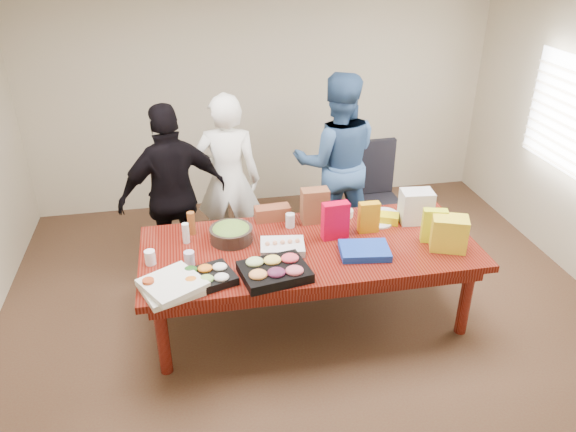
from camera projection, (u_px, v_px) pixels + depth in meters
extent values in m
cube|color=#47301E|center=(308.00, 318.00, 5.00)|extent=(5.50, 5.00, 0.02)
cube|color=beige|center=(263.00, 95.00, 6.54)|extent=(5.50, 0.04, 2.70)
cube|color=white|center=(574.00, 118.00, 5.28)|extent=(0.03, 1.40, 1.10)
cube|color=beige|center=(571.00, 118.00, 5.27)|extent=(0.04, 1.36, 1.00)
cube|color=#4C1C0F|center=(309.00, 282.00, 4.82)|extent=(2.80, 1.20, 0.75)
cube|color=black|center=(378.00, 200.00, 5.86)|extent=(0.57, 0.57, 1.09)
imported|color=white|center=(228.00, 181.00, 5.49)|extent=(0.71, 0.52, 1.77)
imported|color=#2D4E7A|center=(337.00, 163.00, 5.76)|extent=(1.01, 0.85, 1.88)
imported|color=black|center=(173.00, 195.00, 5.19)|extent=(1.12, 0.72, 1.77)
cube|color=black|center=(206.00, 278.00, 4.16)|extent=(0.49, 0.43, 0.06)
cube|color=black|center=(274.00, 272.00, 4.23)|extent=(0.56, 0.48, 0.08)
cube|color=silver|center=(282.00, 247.00, 4.57)|extent=(0.39, 0.32, 0.06)
cylinder|color=black|center=(231.00, 234.00, 4.69)|extent=(0.39, 0.39, 0.12)
cube|color=#1336A0|center=(365.00, 251.00, 4.52)|extent=(0.43, 0.35, 0.06)
cube|color=red|center=(335.00, 221.00, 4.69)|extent=(0.23, 0.11, 0.33)
cube|color=#D5E61A|center=(434.00, 226.00, 4.64)|extent=(0.21, 0.13, 0.30)
cube|color=#CB890E|center=(369.00, 217.00, 4.80)|extent=(0.18, 0.08, 0.28)
cylinder|color=silver|center=(290.00, 220.00, 4.91)|extent=(0.09, 0.09, 0.13)
cylinder|color=yellow|center=(334.00, 216.00, 4.96)|extent=(0.06, 0.06, 0.15)
cylinder|color=brown|center=(191.00, 223.00, 4.77)|extent=(0.08, 0.08, 0.21)
cylinder|color=silver|center=(186.00, 233.00, 4.65)|extent=(0.07, 0.07, 0.18)
cube|color=yellow|center=(385.00, 218.00, 5.00)|extent=(0.27, 0.22, 0.08)
cube|color=brown|center=(272.00, 213.00, 5.03)|extent=(0.33, 0.15, 0.13)
cube|color=brown|center=(315.00, 206.00, 4.95)|extent=(0.24, 0.14, 0.32)
cylinder|color=#A63B15|center=(149.00, 286.00, 4.03)|extent=(0.11, 0.11, 0.11)
cylinder|color=silver|center=(189.00, 258.00, 4.36)|extent=(0.10, 0.10, 0.12)
cylinder|color=white|center=(150.00, 257.00, 4.37)|extent=(0.11, 0.11, 0.12)
cube|color=silver|center=(170.00, 288.00, 4.06)|extent=(0.51, 0.51, 0.05)
cube|color=white|center=(173.00, 284.00, 4.03)|extent=(0.54, 0.54, 0.05)
cylinder|color=silver|center=(378.00, 222.00, 5.00)|extent=(0.27, 0.27, 0.02)
cylinder|color=silver|center=(385.00, 214.00, 5.13)|extent=(0.31, 0.31, 0.02)
cylinder|color=beige|center=(345.00, 213.00, 5.10)|extent=(0.19, 0.19, 0.06)
cylinder|color=beige|center=(241.00, 227.00, 4.87)|extent=(0.17, 0.17, 0.06)
cube|color=silver|center=(416.00, 206.00, 4.96)|extent=(0.30, 0.23, 0.30)
cube|color=yellow|center=(449.00, 233.00, 4.54)|extent=(0.34, 0.29, 0.29)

